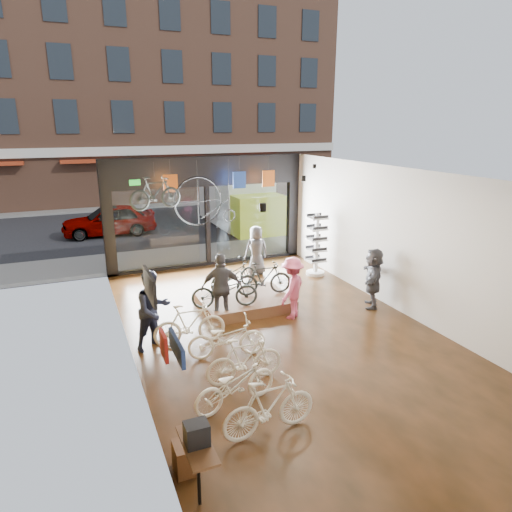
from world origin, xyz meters
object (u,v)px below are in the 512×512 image
customer_5 (373,278)px  hung_bike (155,193)px  floor_bike_5 (190,324)px  floor_bike_3 (244,360)px  display_bike_left (225,291)px  display_bike_right (233,275)px  customer_3 (292,288)px  box_truck (242,200)px  floor_bike_1 (269,407)px  street_car (109,220)px  display_platform (244,302)px  customer_1 (153,310)px  sunglasses_rack (316,245)px  customer_2 (222,288)px  penny_farthing (208,202)px  floor_bike_2 (235,384)px  customer_4 (256,250)px  display_bike_mid (264,278)px  floor_bike_4 (227,338)px

customer_5 → hung_bike: bearing=-92.0°
customer_5 → floor_bike_5: bearing=-52.9°
floor_bike_3 → display_bike_left: 3.10m
display_bike_left → display_bike_right: bearing=-17.1°
customer_3 → customer_5: 2.38m
box_truck → floor_bike_1: (-5.01, -14.30, -0.85)m
box_truck → street_car: bearing=170.6°
display_platform → customer_3: size_ratio=1.48×
customer_1 → sunglasses_rack: bearing=2.4°
floor_bike_1 → floor_bike_3: size_ratio=1.05×
display_bike_right → customer_2: (-0.78, -1.30, 0.16)m
penny_farthing → hung_bike: hung_bike is taller
box_truck → customer_5: size_ratio=4.11×
floor_bike_2 → display_bike_right: (1.74, 4.91, 0.29)m
floor_bike_5 → display_bike_left: display_bike_left is taller
customer_5 → penny_farthing: (-3.40, 4.00, 1.67)m
penny_farthing → display_bike_left: bearing=-100.3°
display_platform → display_bike_right: (-0.05, 0.73, 0.57)m
box_truck → display_platform: 9.91m
customer_2 → penny_farthing: size_ratio=0.93×
street_car → customer_4: size_ratio=2.46×
display_bike_mid → customer_1: (-3.27, -1.38, 0.14)m
floor_bike_1 → customer_3: size_ratio=1.01×
display_platform → floor_bike_4: bearing=-119.0°
floor_bike_3 → customer_4: 6.62m
display_bike_left → hung_bike: (-1.09, 2.88, 2.18)m
customer_4 → hung_bike: (-3.22, -0.11, 2.10)m
floor_bike_1 → penny_farthing: bearing=-13.1°
hung_bike → box_truck: bearing=-51.5°
floor_bike_4 → display_bike_left: bearing=-8.1°
display_bike_left → customer_2: 0.21m
display_bike_mid → penny_farthing: penny_farthing is taller
floor_bike_3 → street_car: bearing=5.2°
display_bike_mid → customer_4: 2.67m
floor_bike_2 → customer_1: bearing=5.1°
hung_bike → floor_bike_4: bearing=171.8°
floor_bike_5 → customer_4: bearing=-36.5°
floor_bike_4 → floor_bike_5: size_ratio=1.02×
floor_bike_5 → display_bike_mid: bearing=-55.7°
customer_3 → box_truck: bearing=-144.2°
display_platform → display_bike_left: (-0.72, -0.47, 0.60)m
street_car → floor_bike_1: 15.34m
box_truck → customer_5: 10.51m
display_bike_right → customer_1: 3.39m
floor_bike_4 → floor_bike_2: bearing=175.3°
street_car → penny_farthing: size_ratio=2.11×
display_platform → sunglasses_rack: bearing=28.1°
display_bike_right → hung_bike: 3.28m
display_bike_right → floor_bike_5: bearing=120.7°
display_bike_right → hung_bike: bearing=26.3°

